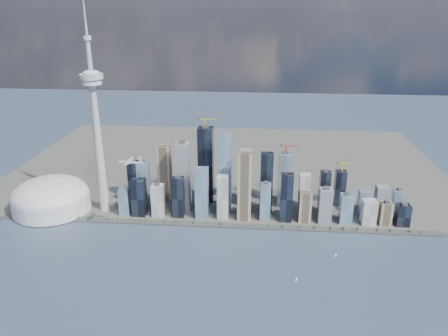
# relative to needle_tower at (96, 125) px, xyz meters

# --- Properties ---
(ground) EXTENTS (4000.00, 4000.00, 0.00)m
(ground) POSITION_rel_needle_tower_xyz_m (300.00, -310.00, -235.84)
(ground) COLOR #2D394F
(ground) RESTS_ON ground
(seawall) EXTENTS (1100.00, 22.00, 4.00)m
(seawall) POSITION_rel_needle_tower_xyz_m (300.00, -60.00, -233.84)
(seawall) COLOR #383838
(seawall) RESTS_ON ground
(land) EXTENTS (1400.00, 900.00, 3.00)m
(land) POSITION_rel_needle_tower_xyz_m (300.00, 390.00, -234.34)
(land) COLOR #4C4C47
(land) RESTS_ON ground
(shoreline_trees) EXTENTS (960.53, 7.20, 8.80)m
(shoreline_trees) POSITION_rel_needle_tower_xyz_m (300.00, -60.00, -227.06)
(shoreline_trees) COLOR #3F2D1E
(shoreline_trees) RESTS_ON seawall
(skyscraper_cluster) EXTENTS (736.00, 142.00, 234.65)m
(skyscraper_cluster) POSITION_rel_needle_tower_xyz_m (359.62, 26.82, -163.53)
(skyscraper_cluster) COLOR black
(skyscraper_cluster) RESTS_ON land
(needle_tower) EXTENTS (56.00, 56.00, 550.50)m
(needle_tower) POSITION_rel_needle_tower_xyz_m (0.00, 0.00, 0.00)
(needle_tower) COLOR #A4A49E
(needle_tower) RESTS_ON land
(dome_stadium) EXTENTS (200.00, 200.00, 86.00)m
(dome_stadium) POSITION_rel_needle_tower_xyz_m (-140.00, -10.00, -196.40)
(dome_stadium) COLOR #BCBCBC
(dome_stadium) RESTS_ON land
(airplane) EXTENTS (60.37, 53.29, 14.75)m
(airplane) POSITION_rel_needle_tower_xyz_m (121.86, -135.91, -45.57)
(airplane) COLOR silver
(airplane) RESTS_ON ground
(sailboat_west) EXTENTS (6.33, 3.49, 8.90)m
(sailboat_west) POSITION_rel_needle_tower_xyz_m (485.69, -273.63, -232.98)
(sailboat_west) COLOR white
(sailboat_west) RESTS_ON ground
(sailboat_east) EXTENTS (6.67, 4.13, 9.55)m
(sailboat_east) POSITION_rel_needle_tower_xyz_m (577.22, -176.34, -232.77)
(sailboat_east) COLOR white
(sailboat_east) RESTS_ON ground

